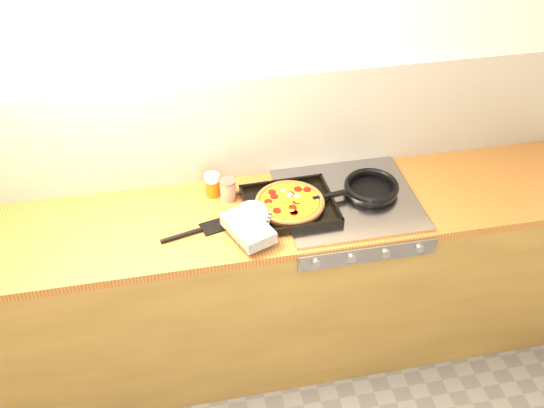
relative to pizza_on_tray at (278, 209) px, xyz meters
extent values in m
plane|color=beige|center=(-0.12, 0.35, 0.31)|extent=(3.20, 0.00, 3.20)
cube|color=white|center=(-0.12, 0.34, 0.21)|extent=(3.20, 0.02, 0.50)
cube|color=olive|center=(-0.12, 0.05, -0.51)|extent=(3.20, 0.60, 0.86)
cube|color=olive|center=(-0.12, 0.05, -0.06)|extent=(3.20, 0.60, 0.04)
cube|color=#9B9A9F|center=(0.33, -0.25, -0.09)|extent=(0.60, 0.03, 0.08)
cylinder|color=#A5A5AA|center=(0.10, -0.27, -0.09)|extent=(0.04, 0.02, 0.04)
cylinder|color=#A5A5AA|center=(0.25, -0.27, -0.09)|extent=(0.04, 0.02, 0.04)
cylinder|color=#A5A5AA|center=(0.40, -0.27, -0.09)|extent=(0.04, 0.02, 0.04)
cylinder|color=#A5A5AA|center=(0.55, -0.27, -0.09)|extent=(0.04, 0.02, 0.04)
cube|color=#9B9A9F|center=(0.33, 0.05, -0.04)|extent=(0.60, 0.56, 0.02)
cube|color=black|center=(0.06, 0.03, -0.02)|extent=(0.40, 0.35, 0.01)
cube|color=black|center=(0.06, 0.20, -0.01)|extent=(0.39, 0.02, 0.02)
cube|color=black|center=(0.06, -0.13, -0.01)|extent=(0.39, 0.02, 0.02)
cube|color=black|center=(0.25, 0.04, -0.01)|extent=(0.02, 0.34, 0.02)
cube|color=black|center=(-0.13, 0.03, -0.01)|extent=(0.02, 0.34, 0.02)
cylinder|color=brown|center=(0.06, 0.03, -0.01)|extent=(0.30, 0.30, 0.02)
torus|color=brown|center=(0.06, 0.03, 0.00)|extent=(0.31, 0.31, 0.02)
cylinder|color=orange|center=(0.06, 0.03, 0.01)|extent=(0.26, 0.26, 0.01)
cylinder|color=maroon|center=(0.09, 0.02, 0.01)|extent=(0.04, 0.04, 0.00)
cylinder|color=maroon|center=(0.00, 0.11, 0.01)|extent=(0.04, 0.04, 0.00)
cylinder|color=maroon|center=(0.06, -0.05, 0.01)|extent=(0.04, 0.04, 0.00)
cylinder|color=maroon|center=(-0.03, 0.04, 0.01)|extent=(0.04, 0.04, 0.00)
cylinder|color=maroon|center=(0.11, 0.11, 0.01)|extent=(0.04, 0.04, 0.00)
cylinder|color=maroon|center=(0.07, 0.08, 0.01)|extent=(0.04, 0.04, 0.00)
cylinder|color=maroon|center=(-0.01, -0.03, 0.01)|extent=(0.04, 0.04, 0.00)
cylinder|color=maroon|center=(0.15, 0.09, 0.01)|extent=(0.04, 0.04, 0.00)
cylinder|color=maroon|center=(0.06, -0.05, 0.01)|extent=(0.04, 0.04, 0.00)
cylinder|color=maroon|center=(0.06, -0.02, 0.01)|extent=(0.04, 0.04, 0.00)
cylinder|color=maroon|center=(0.00, 0.07, 0.01)|extent=(0.04, 0.04, 0.00)
ellipsoid|color=orange|center=(-0.01, 0.02, 0.01)|extent=(0.03, 0.02, 0.01)
ellipsoid|color=orange|center=(-0.04, 0.02, 0.01)|extent=(0.03, 0.02, 0.01)
ellipsoid|color=orange|center=(0.05, 0.08, 0.01)|extent=(0.03, 0.02, 0.01)
ellipsoid|color=orange|center=(0.04, 0.12, 0.01)|extent=(0.03, 0.02, 0.01)
ellipsoid|color=orange|center=(0.05, -0.04, 0.01)|extent=(0.03, 0.02, 0.01)
ellipsoid|color=orange|center=(0.09, 0.02, 0.01)|extent=(0.03, 0.02, 0.01)
ellipsoid|color=orange|center=(0.08, 0.03, 0.01)|extent=(0.03, 0.02, 0.01)
ellipsoid|color=orange|center=(-0.01, 0.01, 0.01)|extent=(0.03, 0.02, 0.01)
ellipsoid|color=orange|center=(0.06, 0.10, 0.01)|extent=(0.03, 0.02, 0.01)
ellipsoid|color=silver|center=(0.05, 0.11, 0.01)|extent=(0.03, 0.03, 0.01)
ellipsoid|color=silver|center=(0.07, 0.07, 0.01)|extent=(0.03, 0.03, 0.01)
ellipsoid|color=silver|center=(0.10, 0.06, 0.01)|extent=(0.03, 0.03, 0.01)
cube|color=black|center=(-0.15, -0.11, 0.01)|extent=(0.21, 0.27, 0.05)
ellipsoid|color=black|center=(-0.11, -0.01, 0.01)|extent=(0.14, 0.14, 0.05)
cylinder|color=black|center=(-0.08, -0.08, 0.01)|extent=(0.08, 0.11, 0.05)
cylinder|color=black|center=(0.45, 0.07, -0.02)|extent=(0.26, 0.26, 0.01)
torus|color=black|center=(0.45, 0.07, 0.00)|extent=(0.28, 0.28, 0.03)
cube|color=black|center=(0.25, 0.04, 0.00)|extent=(0.18, 0.05, 0.02)
cylinder|color=#9F1E0C|center=(-0.19, 0.17, 0.01)|extent=(0.07, 0.07, 0.09)
cylinder|color=#B2B2B7|center=(-0.19, 0.17, 0.06)|extent=(0.08, 0.08, 0.01)
cylinder|color=#B2B2B7|center=(-0.19, 0.17, -0.04)|extent=(0.08, 0.08, 0.01)
cylinder|color=#ED550D|center=(-0.26, 0.21, 0.00)|extent=(0.08, 0.08, 0.08)
cylinder|color=silver|center=(-0.26, 0.21, 0.05)|extent=(0.09, 0.09, 0.03)
cylinder|color=tan|center=(-0.04, 0.20, -0.03)|extent=(0.26, 0.03, 0.02)
ellipsoid|color=tan|center=(0.10, 0.21, -0.03)|extent=(0.06, 0.04, 0.02)
cube|color=black|center=(-0.29, -0.02, -0.04)|extent=(0.12, 0.11, 0.01)
cylinder|color=black|center=(-0.42, -0.05, -0.03)|extent=(0.18, 0.06, 0.02)
camera|label=1|loc=(-0.45, -2.08, 1.71)|focal=42.00mm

